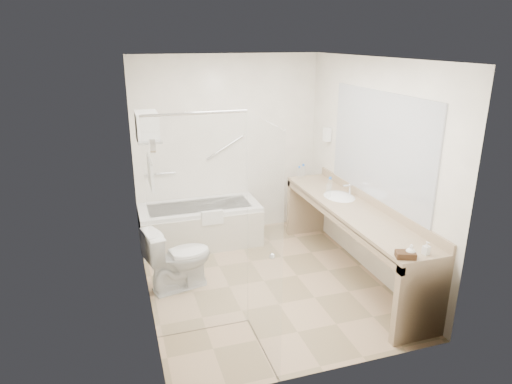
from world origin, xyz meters
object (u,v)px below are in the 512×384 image
object	(u,v)px
vanity_counter	(352,225)
amenity_basket	(406,255)
bathtub	(200,225)
toilet	(179,258)
water_bottle_left	(303,172)

from	to	relation	value
vanity_counter	amenity_basket	world-z (taller)	vanity_counter
bathtub	amenity_basket	bearing A→B (deg)	-62.98
toilet	water_bottle_left	world-z (taller)	water_bottle_left
bathtub	amenity_basket	xyz separation A→B (m)	(1.35, -2.64, 0.60)
bathtub	vanity_counter	size ratio (longest dim) A/B	0.59
vanity_counter	water_bottle_left	bearing A→B (deg)	93.93
amenity_basket	water_bottle_left	world-z (taller)	water_bottle_left
toilet	water_bottle_left	bearing A→B (deg)	-76.77
water_bottle_left	vanity_counter	bearing A→B (deg)	-86.07
water_bottle_left	bathtub	bearing A→B (deg)	174.47
bathtub	vanity_counter	bearing A→B (deg)	-42.35
amenity_basket	water_bottle_left	xyz separation A→B (m)	(0.09, 2.50, 0.06)
bathtub	water_bottle_left	distance (m)	1.59
vanity_counter	water_bottle_left	world-z (taller)	water_bottle_left
bathtub	vanity_counter	xyz separation A→B (m)	(1.52, -1.39, 0.36)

